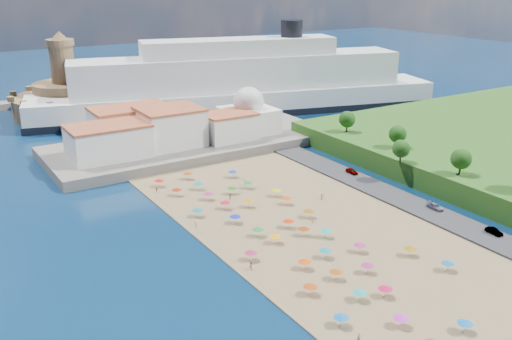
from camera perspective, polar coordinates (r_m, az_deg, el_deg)
ground at (r=119.93m, az=4.77°, el=-7.31°), size 700.00×700.00×0.00m
terrace at (r=182.76m, az=-6.43°, el=2.62°), size 90.00×36.00×3.00m
jetty at (r=207.15m, az=-16.20°, el=3.88°), size 18.00×70.00×2.40m
waterfront_buildings at (r=176.61m, az=-10.41°, el=3.98°), size 57.00×29.00×11.00m
domed_building at (r=188.30m, az=-0.74°, el=5.60°), size 16.00×16.00×15.00m
fortress at (r=234.22m, az=-18.45°, el=6.76°), size 40.00×40.00×32.40m
cruise_ship at (r=227.30m, az=-1.63°, el=8.37°), size 162.62×65.51×35.41m
beach_parasols at (r=110.67m, az=7.72°, el=-8.58°), size 33.00×115.10×2.20m
beachgoers at (r=118.97m, az=3.76°, el=-6.91°), size 34.80×92.57×1.89m
parked_cars at (r=139.14m, az=18.13°, el=-3.76°), size 2.11×66.27×1.40m
hillside_trees at (r=145.19m, az=22.51°, el=0.37°), size 14.46×106.90×8.11m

